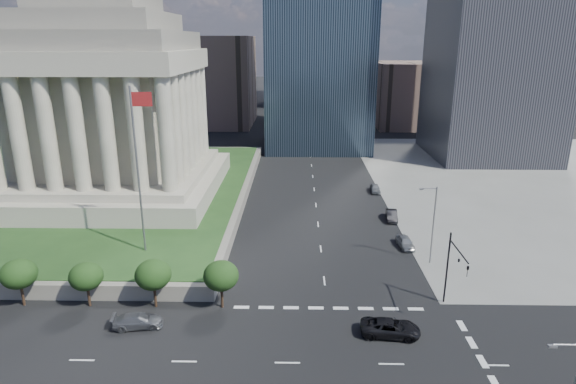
{
  "coord_description": "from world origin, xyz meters",
  "views": [
    {
      "loc": [
        -3.26,
        -30.28,
        26.71
      ],
      "look_at": [
        -4.15,
        15.55,
        12.22
      ],
      "focal_mm": 30.0,
      "sensor_mm": 36.0,
      "label": 1
    }
  ],
  "objects_px": {
    "traffic_signal_ne": "(454,265)",
    "parked_sedan_far": "(375,188)",
    "parked_sedan_near": "(405,242)",
    "parked_sedan_mid": "(392,215)",
    "war_memorial": "(105,75)",
    "flagpole": "(138,162)",
    "pickup_truck": "(390,328)",
    "street_lamp_north": "(432,221)",
    "suv_grey": "(138,321)"
  },
  "relations": [
    {
      "from": "flagpole",
      "to": "parked_sedan_far",
      "type": "relative_size",
      "value": 4.69
    },
    {
      "from": "parked_sedan_far",
      "to": "war_memorial",
      "type": "bearing_deg",
      "value": -169.62
    },
    {
      "from": "parked_sedan_near",
      "to": "parked_sedan_mid",
      "type": "height_order",
      "value": "parked_sedan_mid"
    },
    {
      "from": "traffic_signal_ne",
      "to": "parked_sedan_near",
      "type": "distance_m",
      "value": 16.72
    },
    {
      "from": "war_memorial",
      "to": "parked_sedan_near",
      "type": "bearing_deg",
      "value": -21.88
    },
    {
      "from": "street_lamp_north",
      "to": "suv_grey",
      "type": "height_order",
      "value": "street_lamp_north"
    },
    {
      "from": "traffic_signal_ne",
      "to": "suv_grey",
      "type": "xyz_separation_m",
      "value": [
        -31.17,
        -3.51,
        -4.55
      ]
    },
    {
      "from": "traffic_signal_ne",
      "to": "parked_sedan_far",
      "type": "bearing_deg",
      "value": 91.92
    },
    {
      "from": "war_memorial",
      "to": "flagpole",
      "type": "xyz_separation_m",
      "value": [
        12.17,
        -24.0,
        -8.29
      ]
    },
    {
      "from": "traffic_signal_ne",
      "to": "street_lamp_north",
      "type": "relative_size",
      "value": 0.8
    },
    {
      "from": "parked_sedan_mid",
      "to": "war_memorial",
      "type": "bearing_deg",
      "value": 176.1
    },
    {
      "from": "war_memorial",
      "to": "flagpole",
      "type": "height_order",
      "value": "war_memorial"
    },
    {
      "from": "flagpole",
      "to": "suv_grey",
      "type": "height_order",
      "value": "flagpole"
    },
    {
      "from": "war_memorial",
      "to": "parked_sedan_far",
      "type": "relative_size",
      "value": 9.15
    },
    {
      "from": "war_memorial",
      "to": "suv_grey",
      "type": "distance_m",
      "value": 45.75
    },
    {
      "from": "parked_sedan_near",
      "to": "pickup_truck",
      "type": "bearing_deg",
      "value": -110.82
    },
    {
      "from": "flagpole",
      "to": "pickup_truck",
      "type": "relative_size",
      "value": 3.55
    },
    {
      "from": "street_lamp_north",
      "to": "pickup_truck",
      "type": "bearing_deg",
      "value": -116.07
    },
    {
      "from": "street_lamp_north",
      "to": "parked_sedan_far",
      "type": "relative_size",
      "value": 2.35
    },
    {
      "from": "street_lamp_north",
      "to": "suv_grey",
      "type": "distance_m",
      "value": 35.61
    },
    {
      "from": "war_memorial",
      "to": "traffic_signal_ne",
      "type": "bearing_deg",
      "value": -36.42
    },
    {
      "from": "parked_sedan_far",
      "to": "parked_sedan_mid",
      "type": "bearing_deg",
      "value": -86.24
    },
    {
      "from": "flagpole",
      "to": "parked_sedan_far",
      "type": "xyz_separation_m",
      "value": [
        32.96,
        30.42,
        -12.39
      ]
    },
    {
      "from": "war_memorial",
      "to": "street_lamp_north",
      "type": "distance_m",
      "value": 54.92
    },
    {
      "from": "war_memorial",
      "to": "pickup_truck",
      "type": "xyz_separation_m",
      "value": [
        39.65,
        -38.68,
        -20.62
      ]
    },
    {
      "from": "war_memorial",
      "to": "parked_sedan_mid",
      "type": "distance_m",
      "value": 50.58
    },
    {
      "from": "parked_sedan_far",
      "to": "suv_grey",
      "type": "bearing_deg",
      "value": -121.68
    },
    {
      "from": "parked_sedan_far",
      "to": "street_lamp_north",
      "type": "bearing_deg",
      "value": -83.44
    },
    {
      "from": "pickup_truck",
      "to": "street_lamp_north",
      "type": "bearing_deg",
      "value": -20.42
    },
    {
      "from": "parked_sedan_near",
      "to": "parked_sedan_mid",
      "type": "distance_m",
      "value": 10.34
    },
    {
      "from": "street_lamp_north",
      "to": "parked_sedan_near",
      "type": "distance_m",
      "value": 7.11
    },
    {
      "from": "street_lamp_north",
      "to": "parked_sedan_far",
      "type": "height_order",
      "value": "street_lamp_north"
    },
    {
      "from": "pickup_truck",
      "to": "parked_sedan_mid",
      "type": "height_order",
      "value": "pickup_truck"
    },
    {
      "from": "parked_sedan_near",
      "to": "parked_sedan_far",
      "type": "bearing_deg",
      "value": 85.57
    },
    {
      "from": "traffic_signal_ne",
      "to": "parked_sedan_mid",
      "type": "relative_size",
      "value": 1.73
    },
    {
      "from": "pickup_truck",
      "to": "parked_sedan_far",
      "type": "xyz_separation_m",
      "value": [
        5.48,
        45.1,
        -0.06
      ]
    },
    {
      "from": "pickup_truck",
      "to": "suv_grey",
      "type": "relative_size",
      "value": 1.16
    },
    {
      "from": "suv_grey",
      "to": "parked_sedan_mid",
      "type": "bearing_deg",
      "value": -53.77
    },
    {
      "from": "war_memorial",
      "to": "traffic_signal_ne",
      "type": "height_order",
      "value": "war_memorial"
    },
    {
      "from": "suv_grey",
      "to": "parked_sedan_far",
      "type": "xyz_separation_m",
      "value": [
        29.8,
        44.23,
        0.02
      ]
    },
    {
      "from": "street_lamp_north",
      "to": "flagpole",
      "type": "bearing_deg",
      "value": -178.37
    },
    {
      "from": "pickup_truck",
      "to": "parked_sedan_mid",
      "type": "relative_size",
      "value": 1.22
    },
    {
      "from": "flagpole",
      "to": "parked_sedan_mid",
      "type": "height_order",
      "value": "flagpole"
    },
    {
      "from": "traffic_signal_ne",
      "to": "parked_sedan_near",
      "type": "bearing_deg",
      "value": 93.87
    },
    {
      "from": "pickup_truck",
      "to": "parked_sedan_near",
      "type": "height_order",
      "value": "pickup_truck"
    },
    {
      "from": "war_memorial",
      "to": "flagpole",
      "type": "distance_m",
      "value": 28.16
    },
    {
      "from": "war_memorial",
      "to": "parked_sedan_mid",
      "type": "height_order",
      "value": "war_memorial"
    },
    {
      "from": "suv_grey",
      "to": "flagpole",
      "type": "bearing_deg",
      "value": 4.36
    },
    {
      "from": "traffic_signal_ne",
      "to": "pickup_truck",
      "type": "distance_m",
      "value": 9.27
    },
    {
      "from": "pickup_truck",
      "to": "parked_sedan_near",
      "type": "xyz_separation_m",
      "value": [
        5.76,
        20.45,
        -0.04
      ]
    }
  ]
}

